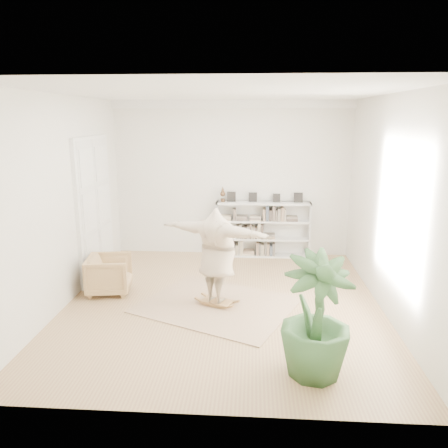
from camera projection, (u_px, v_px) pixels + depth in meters
name	position (u px, v px, depth m)	size (l,w,h in m)	color
floor	(223.00, 303.00, 7.75)	(6.00, 6.00, 0.00)	#956D4C
room_shell	(232.00, 104.00, 9.77)	(6.00, 6.00, 6.00)	silver
doors	(95.00, 209.00, 8.86)	(0.09, 1.78, 2.92)	white
bookshelf	(263.00, 230.00, 10.29)	(2.20, 0.35, 1.64)	silver
armchair	(109.00, 274.00, 8.17)	(0.76, 0.79, 0.72)	tan
rug	(217.00, 305.00, 7.67)	(2.50, 2.00, 0.02)	tan
rocker_board	(217.00, 302.00, 7.65)	(0.61, 0.50, 0.11)	#9B6D3E
person	(217.00, 253.00, 7.44)	(2.04, 0.56, 1.66)	tan
houseplant	(316.00, 317.00, 5.43)	(0.90, 0.90, 1.61)	#2B5028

